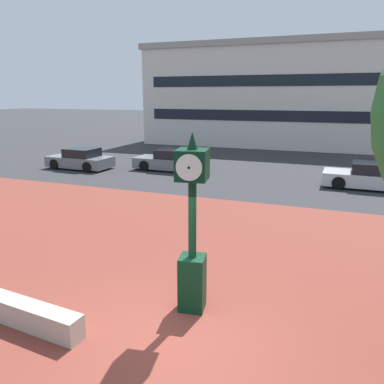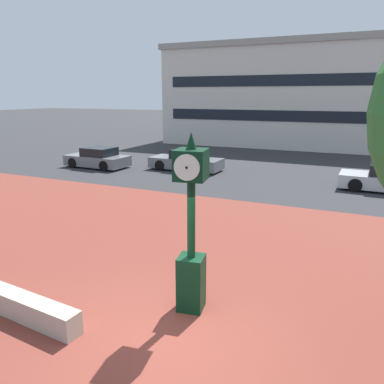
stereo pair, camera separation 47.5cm
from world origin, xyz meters
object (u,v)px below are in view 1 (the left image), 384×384
Objects in this scene: car_street_distant at (368,177)px; car_street_near at (80,159)px; civic_building at (280,95)px; car_street_mid at (171,161)px; street_clock at (192,233)px.

car_street_near is at bearing 93.92° from car_street_distant.
car_street_near is 0.18× the size of civic_building.
car_street_distant is at bearing -85.44° from car_street_near.
car_street_near is 22.69m from civic_building.
street_clock is at bearing -153.28° from car_street_mid.
civic_building is at bearing 86.07° from street_clock.
car_street_near is 0.91× the size of car_street_mid.
car_street_mid is 0.19× the size of civic_building.
car_street_distant is 21.36m from civic_building.
car_street_mid is (5.55, 1.47, 0.00)m from car_street_near.
civic_building reaches higher than car_street_distant.
civic_building is at bearing -9.56° from car_street_mid.
civic_building is at bearing -22.10° from car_street_near.
car_street_mid is at bearing 87.46° from car_street_distant.
street_clock is at bearing -133.66° from car_street_near.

